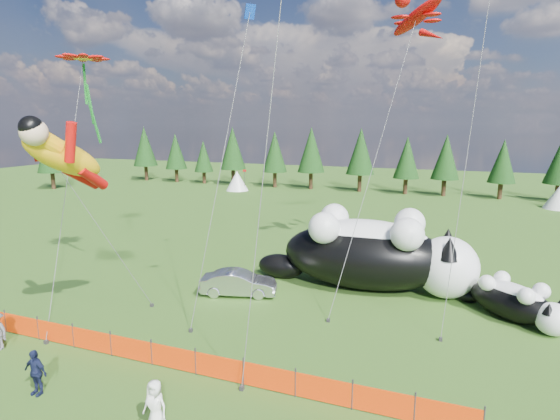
% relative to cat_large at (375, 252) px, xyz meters
% --- Properties ---
extents(ground, '(160.00, 160.00, 0.00)m').
position_rel_cat_large_xyz_m(ground, '(-6.02, -8.39, -2.19)').
color(ground, '#163A0A').
rests_on(ground, ground).
extents(safety_fence, '(22.06, 0.06, 1.10)m').
position_rel_cat_large_xyz_m(safety_fence, '(-6.02, -11.39, -1.69)').
color(safety_fence, '#262626').
rests_on(safety_fence, ground).
extents(tree_line, '(90.00, 4.00, 8.00)m').
position_rel_cat_large_xyz_m(tree_line, '(-6.02, 36.61, 1.81)').
color(tree_line, black).
rests_on(tree_line, ground).
extents(festival_tents, '(50.00, 3.20, 2.80)m').
position_rel_cat_large_xyz_m(festival_tents, '(4.98, 31.61, -0.79)').
color(festival_tents, white).
rests_on(festival_tents, ground).
extents(cat_large, '(12.78, 4.73, 4.62)m').
position_rel_cat_large_xyz_m(cat_large, '(0.00, 0.00, 0.00)').
color(cat_large, black).
rests_on(cat_large, ground).
extents(cat_small, '(4.79, 4.22, 2.05)m').
position_rel_cat_large_xyz_m(cat_small, '(7.10, -1.89, -1.22)').
color(cat_small, black).
rests_on(cat_small, ground).
extents(car, '(4.45, 2.52, 1.39)m').
position_rel_cat_large_xyz_m(car, '(-6.93, -3.62, -1.50)').
color(car, silver).
rests_on(car, ground).
extents(spectator_c, '(0.99, 0.52, 1.68)m').
position_rel_cat_large_xyz_m(spectator_c, '(-9.68, -14.39, -1.35)').
color(spectator_c, '#141A39').
rests_on(spectator_c, ground).
extents(spectator_e, '(0.83, 0.55, 1.68)m').
position_rel_cat_large_xyz_m(spectator_e, '(-4.59, -14.49, -1.35)').
color(spectator_e, white).
rests_on(spectator_e, ground).
extents(superhero_kite, '(4.51, 6.14, 10.35)m').
position_rel_cat_large_xyz_m(superhero_kite, '(-11.70, -10.35, 5.87)').
color(superhero_kite, '#FDB60D').
rests_on(superhero_kite, ground).
extents(gecko_kite, '(6.37, 13.54, 18.94)m').
position_rel_cat_large_xyz_m(gecko_kite, '(1.23, 5.08, 13.64)').
color(gecko_kite, red).
rests_on(gecko_kite, ground).
extents(flower_kite, '(5.00, 8.69, 14.97)m').
position_rel_cat_large_xyz_m(flower_kite, '(-15.67, -4.64, 10.63)').
color(flower_kite, red).
rests_on(flower_kite, ground).
extents(diamond_kite_a, '(1.10, 6.28, 16.18)m').
position_rel_cat_large_xyz_m(diamond_kite_a, '(-6.49, -2.98, 12.05)').
color(diamond_kite_a, '#0C3BC0').
rests_on(diamond_kite_a, ground).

